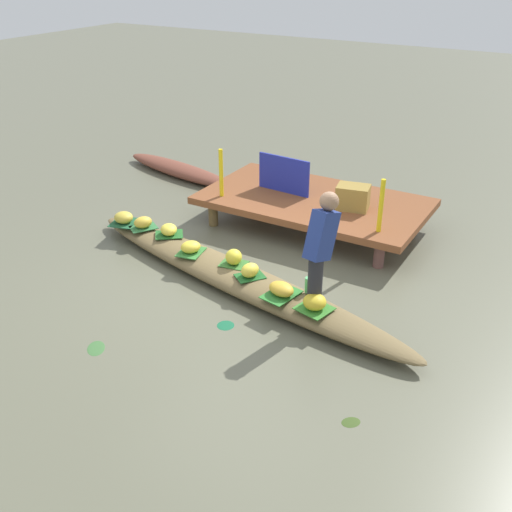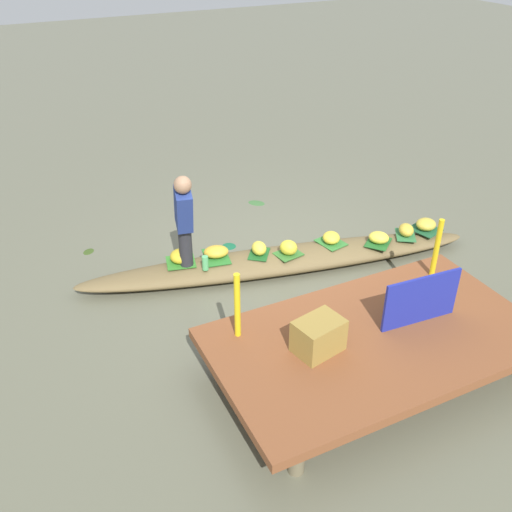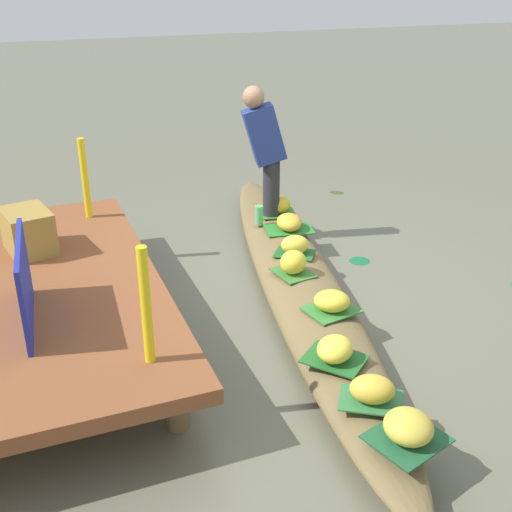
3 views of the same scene
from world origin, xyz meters
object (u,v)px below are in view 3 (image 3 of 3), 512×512
object	(u,v)px
banana_bunch_2	(372,389)
water_bottle	(259,215)
vendor_boat	(298,281)
vendor_person	(265,145)
produce_crate	(28,231)
banana_bunch_5	(332,301)
banana_bunch_7	(408,427)
banana_bunch_3	(289,222)
banana_bunch_4	(293,262)
banana_bunch_6	(295,245)
banana_bunch_0	(335,349)
banana_bunch_1	(278,204)
market_banner	(25,283)

from	to	relation	value
banana_bunch_2	water_bottle	world-z (taller)	water_bottle
vendor_boat	vendor_person	world-z (taller)	vendor_person
produce_crate	banana_bunch_5	bearing A→B (deg)	-125.72
banana_bunch_5	banana_bunch_7	world-z (taller)	banana_bunch_7
banana_bunch_3	banana_bunch_4	distance (m)	0.91
banana_bunch_6	banana_bunch_7	bearing A→B (deg)	169.74
banana_bunch_0	vendor_person	world-z (taller)	vendor_person
banana_bunch_7	vendor_person	bearing A→B (deg)	-9.00
vendor_boat	banana_bunch_1	world-z (taller)	banana_bunch_1
vendor_boat	banana_bunch_2	size ratio (longest dim) A/B	20.21
banana_bunch_2	banana_bunch_3	size ratio (longest dim) A/B	0.82
vendor_person	water_bottle	xyz separation A→B (m)	(-0.18, 0.13, -0.61)
vendor_person	banana_bunch_1	bearing A→B (deg)	-77.77
banana_bunch_4	banana_bunch_6	bearing A→B (deg)	-26.74
banana_bunch_1	banana_bunch_7	xyz separation A→B (m)	(-3.26, 0.67, -0.01)
water_bottle	banana_bunch_1	bearing A→B (deg)	-52.69
banana_bunch_4	vendor_person	size ratio (longest dim) A/B	0.18
banana_bunch_6	banana_bunch_7	distance (m)	2.34
banana_bunch_5	market_banner	size ratio (longest dim) A/B	0.30
banana_bunch_6	market_banner	bearing A→B (deg)	108.29
banana_bunch_6	banana_bunch_7	world-z (taller)	banana_bunch_6
banana_bunch_1	vendor_person	bearing A→B (deg)	102.23
banana_bunch_4	water_bottle	size ratio (longest dim) A/B	1.25
vendor_person	banana_bunch_0	bearing A→B (deg)	167.97
vendor_person	vendor_boat	bearing A→B (deg)	171.43
vendor_boat	produce_crate	bearing A→B (deg)	83.09
water_bottle	produce_crate	size ratio (longest dim) A/B	0.41
banana_bunch_7	produce_crate	size ratio (longest dim) A/B	0.61
banana_bunch_6	water_bottle	xyz separation A→B (m)	(0.74, 0.03, 0.00)
market_banner	produce_crate	world-z (taller)	market_banner
market_banner	vendor_boat	bearing A→B (deg)	-74.06
banana_bunch_4	banana_bunch_0	bearing A→B (deg)	167.67
banana_bunch_2	water_bottle	bearing A→B (deg)	-8.29
water_bottle	market_banner	distance (m)	2.59
banana_bunch_3	produce_crate	xyz separation A→B (m)	(-0.10, 2.25, 0.29)
banana_bunch_7	banana_bunch_6	bearing A→B (deg)	-10.26
banana_bunch_1	banana_bunch_3	distance (m)	0.45
banana_bunch_3	water_bottle	world-z (taller)	water_bottle
vendor_person	produce_crate	xyz separation A→B (m)	(-0.51, 2.17, -0.34)
vendor_boat	vendor_person	size ratio (longest dim) A/B	4.12
banana_bunch_4	produce_crate	world-z (taller)	produce_crate
banana_bunch_7	banana_bunch_5	bearing A→B (deg)	-10.99
banana_bunch_5	water_bottle	bearing A→B (deg)	-4.19
vendor_boat	banana_bunch_5	world-z (taller)	banana_bunch_5
water_bottle	market_banner	size ratio (longest dim) A/B	0.21
produce_crate	banana_bunch_3	bearing A→B (deg)	-87.45
produce_crate	vendor_person	bearing A→B (deg)	-76.78
produce_crate	market_banner	bearing A→B (deg)	176.27
banana_bunch_2	banana_bunch_3	world-z (taller)	banana_bunch_2
banana_bunch_0	banana_bunch_4	world-z (taller)	banana_bunch_4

